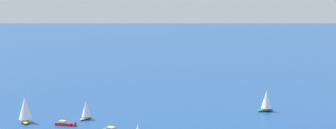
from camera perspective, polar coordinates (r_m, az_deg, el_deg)
motorboat_inshore at (r=168.00m, az=-12.44°, el=-7.18°), size 7.67×4.26×2.16m
sailboat_mid_cluster at (r=174.63m, az=-10.11°, el=-5.53°), size 5.12×5.95×7.95m
sailboat_outer_ring_b at (r=174.54m, az=-17.24°, el=-5.31°), size 5.63×8.78×10.92m
sailboat_outer_ring_d at (r=188.59m, az=12.05°, el=-4.39°), size 7.60×4.91×9.44m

